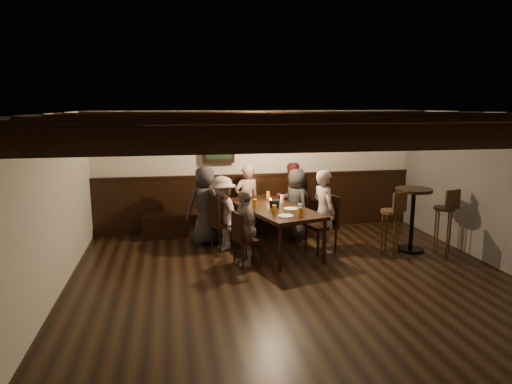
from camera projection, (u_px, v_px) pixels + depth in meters
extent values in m
plane|color=black|center=(307.00, 296.00, 6.08)|extent=(7.00, 7.00, 0.00)
plane|color=black|center=(311.00, 114.00, 5.63)|extent=(7.00, 7.00, 0.00)
plane|color=beige|center=(258.00, 170.00, 9.24)|extent=(6.50, 0.00, 6.50)
plane|color=beige|center=(39.00, 220.00, 5.27)|extent=(0.00, 7.00, 7.00)
cube|color=black|center=(258.00, 202.00, 9.32)|extent=(6.50, 0.08, 1.10)
cube|color=black|center=(221.00, 222.00, 8.99)|extent=(3.00, 0.45, 0.45)
cube|color=black|center=(218.00, 144.00, 8.89)|extent=(0.62, 0.12, 0.72)
cube|color=black|center=(219.00, 145.00, 8.83)|extent=(0.50, 0.02, 0.58)
cube|color=black|center=(449.00, 137.00, 2.85)|extent=(6.50, 0.10, 0.16)
cube|color=black|center=(370.00, 128.00, 3.97)|extent=(6.50, 0.10, 0.16)
cube|color=black|center=(326.00, 123.00, 5.09)|extent=(6.50, 0.10, 0.16)
cube|color=black|center=(298.00, 119.00, 6.21)|extent=(6.50, 0.10, 0.16)
cube|color=black|center=(278.00, 117.00, 7.33)|extent=(6.50, 0.10, 0.16)
cube|color=black|center=(264.00, 116.00, 8.45)|extent=(6.50, 0.10, 0.16)
sphere|color=#FFE099|center=(110.00, 123.00, 7.96)|extent=(0.07, 0.07, 0.07)
sphere|color=#FFE099|center=(189.00, 123.00, 8.21)|extent=(0.07, 0.07, 0.07)
sphere|color=#FFE099|center=(264.00, 122.00, 8.45)|extent=(0.07, 0.07, 0.07)
sphere|color=#FFE099|center=(334.00, 122.00, 8.70)|extent=(0.07, 0.07, 0.07)
sphere|color=#FFE099|center=(401.00, 121.00, 8.95)|extent=(0.07, 0.07, 0.07)
cube|color=black|center=(273.00, 208.00, 7.86)|extent=(1.47, 2.26, 0.06)
cylinder|color=black|center=(280.00, 249.00, 6.90)|extent=(0.06, 0.06, 0.72)
cylinder|color=black|center=(229.00, 220.00, 8.61)|extent=(0.06, 0.06, 0.72)
cylinder|color=black|center=(324.00, 242.00, 7.25)|extent=(0.06, 0.06, 0.72)
cylinder|color=black|center=(267.00, 216.00, 8.97)|extent=(0.06, 0.06, 0.72)
cube|color=black|center=(225.00, 223.00, 8.00)|extent=(0.55, 0.55, 0.05)
cube|color=black|center=(214.00, 209.00, 7.86)|extent=(0.16, 0.44, 0.49)
cube|color=black|center=(247.00, 240.00, 7.22)|extent=(0.49, 0.49, 0.05)
cube|color=black|center=(237.00, 226.00, 7.10)|extent=(0.14, 0.39, 0.43)
cube|color=black|center=(294.00, 218.00, 8.63)|extent=(0.49, 0.49, 0.05)
cube|color=black|center=(302.00, 204.00, 8.66)|extent=(0.14, 0.39, 0.43)
cube|color=black|center=(321.00, 226.00, 7.82)|extent=(0.56, 0.56, 0.05)
cube|color=black|center=(331.00, 209.00, 7.86)|extent=(0.16, 0.44, 0.49)
imported|color=#2A292C|center=(206.00, 205.00, 8.26)|extent=(0.80, 0.63, 1.43)
imported|color=gray|center=(247.00, 200.00, 8.79)|extent=(0.58, 0.46, 1.39)
imported|color=maroon|center=(291.00, 197.00, 9.05)|extent=(0.80, 0.69, 1.39)
imported|color=gray|center=(223.00, 213.00, 7.94)|extent=(0.69, 0.94, 1.30)
imported|color=gray|center=(245.00, 228.00, 7.16)|extent=(0.48, 0.77, 1.22)
imported|color=#29292C|center=(296.00, 204.00, 8.60)|extent=(0.59, 0.75, 1.34)
imported|color=#B39F98|center=(324.00, 211.00, 7.80)|extent=(0.47, 0.60, 1.43)
cylinder|color=#BF7219|center=(241.00, 197.00, 8.33)|extent=(0.07, 0.07, 0.14)
cylinder|color=#BF7219|center=(268.00, 195.00, 8.52)|extent=(0.07, 0.07, 0.14)
cylinder|color=#BF7219|center=(255.00, 203.00, 7.80)|extent=(0.07, 0.07, 0.14)
cylinder|color=silver|center=(282.00, 199.00, 8.15)|extent=(0.07, 0.07, 0.14)
cylinder|color=#BF7219|center=(274.00, 209.00, 7.35)|extent=(0.07, 0.07, 0.14)
cylinder|color=silver|center=(300.00, 208.00, 7.44)|extent=(0.07, 0.07, 0.14)
cylinder|color=#BF7219|center=(300.00, 212.00, 7.16)|extent=(0.07, 0.07, 0.14)
cylinder|color=white|center=(286.00, 216.00, 7.17)|extent=(0.24, 0.24, 0.01)
cylinder|color=white|center=(291.00, 209.00, 7.67)|extent=(0.24, 0.24, 0.01)
cube|color=black|center=(274.00, 204.00, 7.80)|extent=(0.15, 0.10, 0.12)
cylinder|color=beige|center=(271.00, 201.00, 8.16)|extent=(0.05, 0.05, 0.05)
cylinder|color=black|center=(410.00, 249.00, 7.99)|extent=(0.45, 0.45, 0.04)
cylinder|color=black|center=(412.00, 221.00, 7.89)|extent=(0.07, 0.07, 1.03)
cylinder|color=black|center=(414.00, 190.00, 7.79)|extent=(0.62, 0.62, 0.05)
cylinder|color=#341F10|center=(391.00, 212.00, 7.56)|extent=(0.35, 0.35, 0.05)
cube|color=#341F10|center=(400.00, 202.00, 7.39)|extent=(0.30, 0.14, 0.33)
cylinder|color=#341F10|center=(444.00, 208.00, 7.79)|extent=(0.35, 0.35, 0.05)
cube|color=#341F10|center=(453.00, 200.00, 7.61)|extent=(0.31, 0.10, 0.33)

